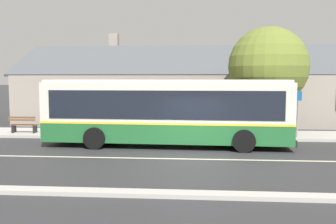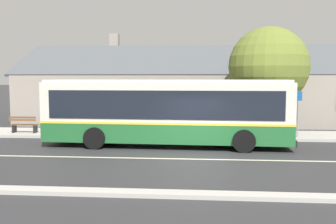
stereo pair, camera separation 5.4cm
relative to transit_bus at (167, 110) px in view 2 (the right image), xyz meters
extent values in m
plane|color=#2D2D30|center=(1.27, -2.90, -1.69)|extent=(300.00, 300.00, 0.00)
cube|color=#ADAAA3|center=(1.27, 3.10, -1.62)|extent=(60.00, 3.00, 0.15)
cube|color=#ADAAA3|center=(1.27, -7.65, -1.63)|extent=(60.00, 0.50, 0.12)
cube|color=beige|center=(1.27, -2.90, -1.69)|extent=(60.00, 0.16, 0.01)
cube|color=gray|center=(1.67, 11.45, 0.00)|extent=(25.37, 10.41, 3.39)
cube|color=#4C5156|center=(1.67, 8.84, 2.83)|extent=(25.97, 5.27, 2.42)
cube|color=#4C5156|center=(1.67, 14.05, 2.83)|extent=(25.97, 5.27, 2.42)
cube|color=gray|center=(-5.30, 12.49, 4.46)|extent=(0.70, 0.70, 1.20)
cube|color=black|center=(-7.21, 6.21, 0.17)|extent=(1.10, 0.06, 1.30)
cube|color=black|center=(-1.29, 6.21, 0.17)|extent=(1.10, 0.06, 1.30)
cube|color=black|center=(4.63, 6.21, 0.17)|extent=(1.10, 0.06, 1.30)
cube|color=#4C3323|center=(5.48, 6.21, -0.64)|extent=(1.00, 0.06, 2.10)
cube|color=#236633|center=(-0.02, 0.00, -0.98)|extent=(11.50, 2.90, 0.87)
cube|color=yellow|center=(-0.02, 0.00, -0.49)|extent=(11.52, 2.92, 0.10)
cube|color=silver|center=(-0.02, 0.00, 0.44)|extent=(11.50, 2.90, 1.78)
cube|color=silver|center=(-0.02, 0.00, 1.39)|extent=(11.27, 2.77, 0.12)
cube|color=black|center=(0.03, 1.26, 0.34)|extent=(10.50, 0.40, 1.28)
cube|color=black|center=(-0.06, -1.27, 0.34)|extent=(10.50, 0.40, 1.28)
cube|color=black|center=(5.71, -0.20, 0.34)|extent=(0.12, 2.20, 1.28)
cube|color=black|center=(5.71, -0.20, 1.19)|extent=(0.10, 1.75, 0.24)
cube|color=black|center=(5.73, -0.20, -1.29)|extent=(0.17, 2.50, 0.28)
cube|color=#192D99|center=(-1.40, 1.32, -0.98)|extent=(3.20, 0.14, 0.61)
cube|color=black|center=(4.48, 1.11, -0.22)|extent=(0.90, 0.06, 2.40)
cylinder|color=black|center=(3.56, 1.12, -1.19)|extent=(1.01, 0.31, 1.00)
cylinder|color=black|center=(3.48, -1.37, -1.19)|extent=(1.01, 0.31, 1.00)
cylinder|color=black|center=(-3.11, 1.36, -1.19)|extent=(1.01, 0.31, 1.00)
cylinder|color=black|center=(-3.20, -1.14, -1.19)|extent=(1.01, 0.31, 1.00)
cube|color=brown|center=(-8.25, 2.68, -1.09)|extent=(1.54, 0.10, 0.04)
cube|color=brown|center=(-8.25, 2.53, -1.09)|extent=(1.54, 0.10, 0.04)
cube|color=brown|center=(-8.25, 2.39, -1.09)|extent=(1.54, 0.10, 0.04)
cube|color=brown|center=(-8.25, 2.26, -0.79)|extent=(1.54, 0.04, 0.10)
cube|color=brown|center=(-8.25, 2.26, -0.65)|extent=(1.54, 0.04, 0.10)
cube|color=black|center=(-7.63, 2.53, -1.32)|extent=(0.08, 0.43, 0.45)
cube|color=black|center=(-8.86, 2.53, -1.32)|extent=(0.08, 0.43, 0.45)
cylinder|color=#4C3828|center=(5.38, 3.86, -0.49)|extent=(0.31, 0.31, 2.41)
sphere|color=olive|center=(5.38, 3.86, 2.16)|extent=(4.46, 4.46, 4.46)
cylinder|color=gray|center=(6.62, 2.10, -0.34)|extent=(0.07, 0.07, 2.40)
cube|color=#1959A5|center=(6.62, 2.08, 0.61)|extent=(0.36, 0.03, 0.48)
camera|label=1|loc=(1.45, -17.60, 1.54)|focal=40.00mm
camera|label=2|loc=(1.51, -17.60, 1.54)|focal=40.00mm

